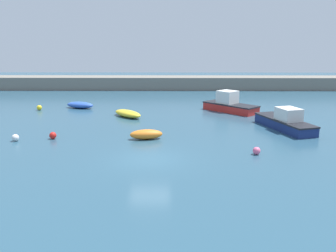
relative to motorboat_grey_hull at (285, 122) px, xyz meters
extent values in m
cube|color=#284C60|center=(-10.58, -7.77, -0.73)|extent=(120.00, 120.00, 0.20)
cube|color=slate|center=(-10.58, 24.86, 0.28)|extent=(57.59, 3.85, 1.81)
cube|color=navy|center=(-0.04, 0.11, -0.28)|extent=(3.60, 6.56, 0.70)
cube|color=black|center=(-0.04, 0.11, 0.13)|extent=(3.67, 6.70, 0.12)
cube|color=silver|center=(0.11, -0.34, 0.64)|extent=(1.99, 2.24, 1.13)
cube|color=red|center=(-3.28, 7.60, -0.28)|extent=(5.31, 5.41, 0.69)
cube|color=black|center=(-3.28, 7.60, 0.12)|extent=(5.42, 5.52, 0.12)
cube|color=silver|center=(-3.58, 7.90, 0.75)|extent=(2.37, 2.37, 1.38)
ellipsoid|color=#2D56B7|center=(-18.95, 9.32, -0.29)|extent=(3.29, 2.15, 0.68)
ellipsoid|color=orange|center=(-11.09, -3.13, -0.27)|extent=(2.52, 1.35, 0.72)
ellipsoid|color=yellow|center=(-13.36, 4.81, -0.31)|extent=(3.38, 3.48, 0.64)
sphere|color=#EA668C|center=(-3.81, -6.81, -0.38)|extent=(0.49, 0.49, 0.49)
sphere|color=yellow|center=(-22.89, 8.15, -0.37)|extent=(0.53, 0.53, 0.53)
sphere|color=white|center=(-20.48, -3.79, -0.38)|extent=(0.51, 0.51, 0.51)
sphere|color=red|center=(-17.97, -3.15, -0.37)|extent=(0.52, 0.52, 0.52)
camera|label=1|loc=(-9.23, -29.67, 6.59)|focal=40.00mm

